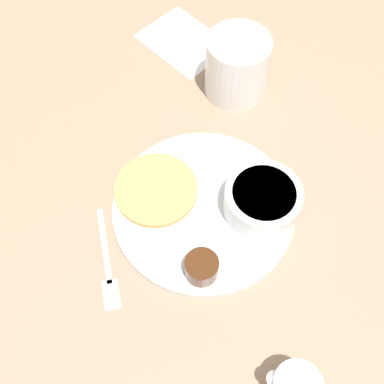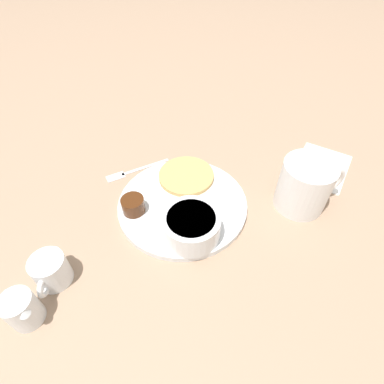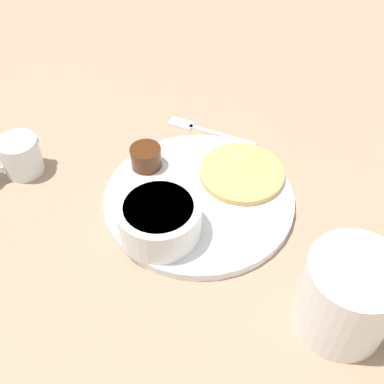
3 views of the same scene
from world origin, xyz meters
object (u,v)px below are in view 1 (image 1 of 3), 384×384
Objects in this scene: plate at (204,209)px; bowl at (262,200)px; fork at (108,269)px; coffee_mug at (237,65)px.

bowl reaches higher than plate.
plate is 0.08m from bowl.
plate is 1.82× the size of fork.
coffee_mug is 0.36m from fork.
plate is 2.07× the size of coffee_mug.
bowl reaches higher than fork.
bowl is 0.23m from coffee_mug.
plate is at bearing 89.20° from fork.
fork is (-0.05, -0.21, -0.03)m from bowl.
fork is at bearing -103.02° from bowl.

